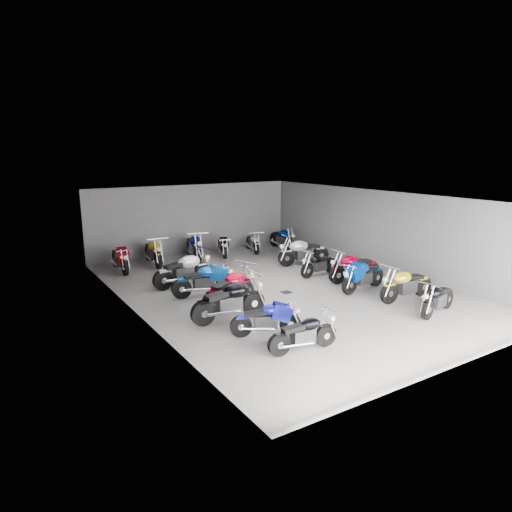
% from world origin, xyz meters
% --- Properties ---
extents(ground, '(14.00, 14.00, 0.00)m').
position_xyz_m(ground, '(0.00, 0.00, 0.00)').
color(ground, '#9F9C96').
rests_on(ground, ground).
extents(wall_back, '(10.00, 0.10, 3.20)m').
position_xyz_m(wall_back, '(0.00, 7.00, 1.60)').
color(wall_back, slate).
rests_on(wall_back, ground).
extents(wall_left, '(0.10, 14.00, 3.20)m').
position_xyz_m(wall_left, '(-5.00, 0.00, 1.60)').
color(wall_left, slate).
rests_on(wall_left, ground).
extents(wall_right, '(0.10, 14.00, 3.20)m').
position_xyz_m(wall_right, '(5.00, 0.00, 1.60)').
color(wall_right, slate).
rests_on(wall_right, ground).
extents(ceiling, '(10.00, 14.00, 0.04)m').
position_xyz_m(ceiling, '(0.00, 0.00, 3.22)').
color(ceiling, black).
rests_on(ceiling, wall_back).
extents(drain_grate, '(0.32, 0.32, 0.01)m').
position_xyz_m(drain_grate, '(0.00, -0.50, 0.01)').
color(drain_grate, black).
rests_on(drain_grate, ground).
extents(motorcycle_left_a, '(1.86, 0.43, 0.82)m').
position_xyz_m(motorcycle_left_a, '(-2.39, -4.52, 0.45)').
color(motorcycle_left_a, black).
rests_on(motorcycle_left_a, ground).
extents(motorcycle_left_b, '(1.77, 0.88, 0.83)m').
position_xyz_m(motorcycle_left_b, '(-2.64, -3.26, 0.45)').
color(motorcycle_left_b, black).
rests_on(motorcycle_left_b, ground).
extents(motorcycle_left_c, '(2.35, 0.45, 1.03)m').
position_xyz_m(motorcycle_left_c, '(-2.89, -1.74, 0.56)').
color(motorcycle_left_c, black).
rests_on(motorcycle_left_c, ground).
extents(motorcycle_left_d, '(2.23, 0.90, 1.02)m').
position_xyz_m(motorcycle_left_d, '(-2.34, -0.77, 0.55)').
color(motorcycle_left_d, black).
rests_on(motorcycle_left_d, ground).
extents(motorcycle_left_e, '(2.17, 0.55, 0.96)m').
position_xyz_m(motorcycle_left_e, '(-2.53, 0.66, 0.52)').
color(motorcycle_left_e, black).
rests_on(motorcycle_left_e, ground).
extents(motorcycle_left_f, '(2.37, 0.57, 1.04)m').
position_xyz_m(motorcycle_left_f, '(-2.63, 2.12, 0.57)').
color(motorcycle_left_f, black).
rests_on(motorcycle_left_f, ground).
extents(motorcycle_right_a, '(1.93, 0.60, 0.86)m').
position_xyz_m(motorcycle_right_a, '(2.54, -4.57, 0.47)').
color(motorcycle_right_a, black).
rests_on(motorcycle_right_a, ground).
extents(motorcycle_right_b, '(2.18, 0.45, 0.96)m').
position_xyz_m(motorcycle_right_b, '(2.79, -3.20, 0.52)').
color(motorcycle_right_b, black).
rests_on(motorcycle_right_b, ground).
extents(motorcycle_right_c, '(2.16, 0.53, 0.95)m').
position_xyz_m(motorcycle_right_c, '(2.38, -1.69, 0.52)').
color(motorcycle_right_c, black).
rests_on(motorcycle_right_c, ground).
extents(motorcycle_right_d, '(2.23, 0.49, 0.98)m').
position_xyz_m(motorcycle_right_d, '(2.88, -0.74, 0.53)').
color(motorcycle_right_d, black).
rests_on(motorcycle_right_d, ground).
extents(motorcycle_right_e, '(1.88, 0.42, 0.83)m').
position_xyz_m(motorcycle_right_e, '(2.33, 0.60, 0.45)').
color(motorcycle_right_e, black).
rests_on(motorcycle_right_e, ground).
extents(motorcycle_right_f, '(2.33, 0.62, 1.03)m').
position_xyz_m(motorcycle_right_f, '(2.87, 2.28, 0.56)').
color(motorcycle_right_f, black).
rests_on(motorcycle_right_f, ground).
extents(motorcycle_back_a, '(0.45, 2.21, 0.97)m').
position_xyz_m(motorcycle_back_a, '(-4.00, 5.32, 0.53)').
color(motorcycle_back_a, black).
rests_on(motorcycle_back_a, ground).
extents(motorcycle_back_b, '(0.51, 2.32, 1.02)m').
position_xyz_m(motorcycle_back_b, '(-2.51, 5.63, 0.56)').
color(motorcycle_back_b, black).
rests_on(motorcycle_back_b, ground).
extents(motorcycle_back_c, '(0.70, 2.36, 1.05)m').
position_xyz_m(motorcycle_back_c, '(-0.57, 5.73, 0.57)').
color(motorcycle_back_c, black).
rests_on(motorcycle_back_c, ground).
extents(motorcycle_back_d, '(0.74, 1.87, 0.85)m').
position_xyz_m(motorcycle_back_d, '(0.79, 5.62, 0.46)').
color(motorcycle_back_d, black).
rests_on(motorcycle_back_d, ground).
extents(motorcycle_back_e, '(0.63, 1.88, 0.84)m').
position_xyz_m(motorcycle_back_e, '(2.42, 5.60, 0.46)').
color(motorcycle_back_e, black).
rests_on(motorcycle_back_e, ground).
extents(motorcycle_back_f, '(0.49, 2.24, 0.98)m').
position_xyz_m(motorcycle_back_f, '(3.92, 5.28, 0.54)').
color(motorcycle_back_f, black).
rests_on(motorcycle_back_f, ground).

